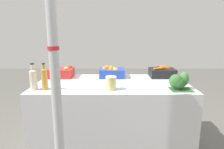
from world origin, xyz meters
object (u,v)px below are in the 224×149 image
at_px(support_pole, 54,62).
at_px(carrot_crate, 162,72).
at_px(pickle_jar, 111,83).
at_px(broccoli_pile, 179,82).
at_px(juice_bottle_amber, 44,78).
at_px(orange_crate, 111,72).
at_px(apple_crate, 61,72).
at_px(juice_bottle_cloudy, 33,79).

bearing_deg(support_pole, carrot_crate, 42.24).
distance_m(carrot_crate, pickle_jar, 0.89).
bearing_deg(pickle_jar, broccoli_pile, -0.26).
distance_m(support_pole, juice_bottle_amber, 0.56).
xyz_separation_m(orange_crate, pickle_jar, (0.00, -0.58, 0.00)).
bearing_deg(support_pole, pickle_jar, 44.67).
xyz_separation_m(orange_crate, carrot_crate, (0.68, -0.00, -0.01)).
distance_m(carrot_crate, broccoli_pile, 0.58).
bearing_deg(juice_bottle_amber, apple_crate, 87.66).
height_order(orange_crate, carrot_crate, carrot_crate).
relative_size(support_pole, juice_bottle_cloudy, 8.08).
bearing_deg(pickle_jar, support_pole, -135.33).
xyz_separation_m(apple_crate, juice_bottle_amber, (-0.02, -0.58, 0.05)).
relative_size(support_pole, carrot_crate, 7.01).
distance_m(juice_bottle_cloudy, pickle_jar, 0.81).
relative_size(juice_bottle_cloudy, juice_bottle_amber, 1.00).
bearing_deg(pickle_jar, juice_bottle_amber, -179.76).
distance_m(apple_crate, juice_bottle_amber, 0.59).
height_order(apple_crate, juice_bottle_cloudy, juice_bottle_cloudy).
xyz_separation_m(juice_bottle_cloudy, juice_bottle_amber, (0.12, 0.00, 0.00)).
height_order(orange_crate, juice_bottle_cloudy, juice_bottle_cloudy).
xyz_separation_m(apple_crate, pickle_jar, (0.67, -0.58, 0.00)).
relative_size(apple_crate, broccoli_pile, 1.39).
distance_m(juice_bottle_cloudy, juice_bottle_amber, 0.12).
bearing_deg(orange_crate, carrot_crate, -0.20).
relative_size(orange_crate, carrot_crate, 1.00).
bearing_deg(apple_crate, juice_bottle_cloudy, -103.43).
xyz_separation_m(carrot_crate, broccoli_pile, (0.03, -0.58, 0.02)).
xyz_separation_m(apple_crate, carrot_crate, (1.35, -0.00, -0.01)).
bearing_deg(support_pole, orange_crate, 66.36).
bearing_deg(juice_bottle_amber, pickle_jar, 0.24).
bearing_deg(carrot_crate, juice_bottle_amber, -156.95).
bearing_deg(orange_crate, apple_crate, -179.92).
bearing_deg(apple_crate, support_pole, -78.02).
bearing_deg(carrot_crate, orange_crate, 179.80).
distance_m(apple_crate, carrot_crate, 1.35).
relative_size(apple_crate, pickle_jar, 2.29).
height_order(support_pole, broccoli_pile, support_pole).
distance_m(apple_crate, juice_bottle_cloudy, 0.60).
distance_m(orange_crate, juice_bottle_amber, 0.91).
height_order(apple_crate, broccoli_pile, broccoli_pile).
xyz_separation_m(orange_crate, juice_bottle_cloudy, (-0.81, -0.59, 0.05)).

